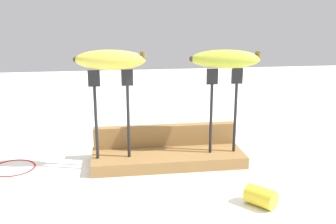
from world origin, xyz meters
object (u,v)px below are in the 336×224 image
at_px(wire_coil, 13,167).
at_px(banana_raised_left, 110,60).
at_px(fork_stand_right, 224,103).
at_px(banana_chunk_near, 260,196).
at_px(fork_stand_left, 112,107).
at_px(banana_raised_right, 225,59).

bearing_deg(wire_coil, banana_raised_left, -8.54).
relative_size(fork_stand_right, banana_raised_left, 1.25).
bearing_deg(banana_chunk_near, fork_stand_left, 141.24).
bearing_deg(wire_coil, banana_chunk_near, -26.58).
bearing_deg(banana_chunk_near, banana_raised_left, 141.24).
bearing_deg(banana_raised_left, banana_raised_right, 0.00).
distance_m(banana_raised_right, banana_chunk_near, 0.32).
height_order(fork_stand_right, banana_raised_left, banana_raised_left).
bearing_deg(banana_raised_left, wire_coil, 171.46).
height_order(fork_stand_right, banana_chunk_near, fork_stand_right).
bearing_deg(fork_stand_right, wire_coil, 175.91).
bearing_deg(fork_stand_left, banana_chunk_near, -38.76).
bearing_deg(wire_coil, fork_stand_left, -8.54).
distance_m(banana_raised_left, wire_coil, 0.35).
xyz_separation_m(fork_stand_right, banana_raised_right, (-0.00, 0.00, 0.10)).
xyz_separation_m(banana_raised_left, banana_raised_right, (0.26, 0.00, -0.00)).
distance_m(fork_stand_left, banana_raised_right, 0.28).
bearing_deg(banana_raised_right, fork_stand_left, -180.00).
xyz_separation_m(banana_raised_left, banana_chunk_near, (0.27, -0.22, -0.23)).
bearing_deg(fork_stand_right, banana_raised_right, 169.49).
xyz_separation_m(fork_stand_left, wire_coil, (-0.23, 0.04, -0.15)).
distance_m(banana_raised_right, wire_coil, 0.55).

